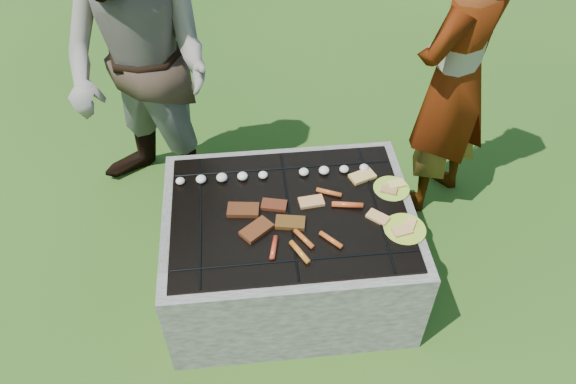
{
  "coord_description": "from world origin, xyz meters",
  "views": [
    {
      "loc": [
        -0.21,
        -1.93,
        2.72
      ],
      "look_at": [
        0.0,
        0.05,
        0.7
      ],
      "focal_mm": 35.0,
      "sensor_mm": 36.0,
      "label": 1
    }
  ],
  "objects_px": {
    "plate_far": "(392,188)",
    "plate_near": "(405,229)",
    "fire_pit": "(289,251)",
    "cook": "(455,80)",
    "bystander": "(140,71)"
  },
  "relations": [
    {
      "from": "fire_pit",
      "to": "plate_near",
      "type": "height_order",
      "value": "plate_near"
    },
    {
      "from": "plate_far",
      "to": "plate_near",
      "type": "distance_m",
      "value": 0.29
    },
    {
      "from": "fire_pit",
      "to": "plate_near",
      "type": "bearing_deg",
      "value": -17.79
    },
    {
      "from": "bystander",
      "to": "fire_pit",
      "type": "bearing_deg",
      "value": -9.53
    },
    {
      "from": "plate_far",
      "to": "bystander",
      "type": "distance_m",
      "value": 1.53
    },
    {
      "from": "plate_near",
      "to": "cook",
      "type": "bearing_deg",
      "value": 60.82
    },
    {
      "from": "cook",
      "to": "bystander",
      "type": "bearing_deg",
      "value": -42.64
    },
    {
      "from": "plate_near",
      "to": "fire_pit",
      "type": "bearing_deg",
      "value": 162.21
    },
    {
      "from": "plate_near",
      "to": "bystander",
      "type": "relative_size",
      "value": 0.11
    },
    {
      "from": "plate_far",
      "to": "bystander",
      "type": "bearing_deg",
      "value": 152.4
    },
    {
      "from": "fire_pit",
      "to": "bystander",
      "type": "relative_size",
      "value": 0.66
    },
    {
      "from": "fire_pit",
      "to": "plate_near",
      "type": "distance_m",
      "value": 0.67
    },
    {
      "from": "plate_far",
      "to": "plate_near",
      "type": "bearing_deg",
      "value": -90.39
    },
    {
      "from": "fire_pit",
      "to": "bystander",
      "type": "bearing_deg",
      "value": 133.34
    },
    {
      "from": "cook",
      "to": "bystander",
      "type": "distance_m",
      "value": 1.77
    }
  ]
}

